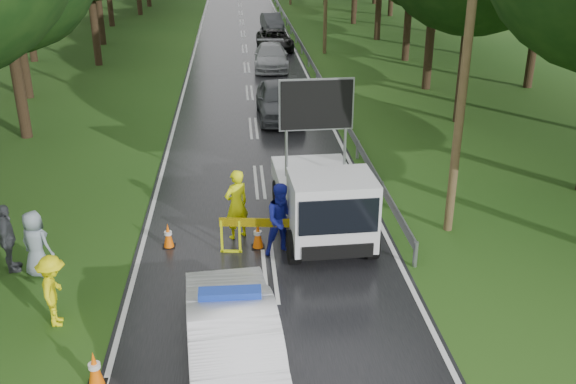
{
  "coord_description": "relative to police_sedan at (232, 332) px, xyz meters",
  "views": [
    {
      "loc": [
        -0.7,
        -13.95,
        8.16
      ],
      "look_at": [
        0.64,
        2.05,
        1.3
      ],
      "focal_mm": 40.0,
      "sensor_mm": 36.0,
      "label": 1
    }
  ],
  "objects": [
    {
      "name": "cone_right",
      "position": [
        3.6,
        7.61,
        -0.41
      ],
      "size": [
        0.38,
        0.38,
        0.8
      ],
      "color": "black",
      "rests_on": "ground"
    },
    {
      "name": "utility_pole_near",
      "position": [
        6.13,
        5.55,
        4.27
      ],
      "size": [
        1.4,
        0.24,
        10.0
      ],
      "color": "#4E3E24",
      "rests_on": "ground"
    },
    {
      "name": "police_sedan",
      "position": [
        0.0,
        0.0,
        0.0
      ],
      "size": [
        2.08,
        4.92,
        1.74
      ],
      "rotation": [
        0.0,
        0.0,
        3.23
      ],
      "color": "white",
      "rests_on": "ground"
    },
    {
      "name": "queue_car_fourth",
      "position": [
        3.26,
        41.45,
        -0.15
      ],
      "size": [
        1.78,
        4.06,
        1.3
      ],
      "primitive_type": "imported",
      "rotation": [
        0.0,
        0.0,
        0.11
      ],
      "color": "#3D3F44",
      "rests_on": "ground"
    },
    {
      "name": "ground",
      "position": [
        0.93,
        3.55,
        -0.79
      ],
      "size": [
        160.0,
        160.0,
        0.0
      ],
      "primitive_type": "plane",
      "color": "#1E4714",
      "rests_on": "ground"
    },
    {
      "name": "cone_near_left",
      "position": [
        -2.57,
        -0.4,
        -0.41
      ],
      "size": [
        0.37,
        0.37,
        0.79
      ],
      "color": "black",
      "rests_on": "ground"
    },
    {
      "name": "cone_far",
      "position": [
        2.01,
        6.05,
        -0.46
      ],
      "size": [
        0.33,
        0.33,
        0.69
      ],
      "color": "black",
      "rests_on": "ground"
    },
    {
      "name": "work_truck",
      "position": [
        2.52,
        5.51,
        0.31
      ],
      "size": [
        2.5,
        5.22,
        4.08
      ],
      "rotation": [
        0.0,
        0.0,
        0.04
      ],
      "color": "gray",
      "rests_on": "ground"
    },
    {
      "name": "bystander_right",
      "position": [
        -4.75,
        3.93,
        0.06
      ],
      "size": [
        0.99,
        0.85,
        1.72
      ],
      "primitive_type": "imported",
      "rotation": [
        0.0,
        0.0,
        2.7
      ],
      "color": "gray",
      "rests_on": "ground"
    },
    {
      "name": "civilian",
      "position": [
        1.33,
        4.53,
        0.19
      ],
      "size": [
        1.11,
        0.95,
        1.97
      ],
      "primitive_type": "imported",
      "rotation": [
        0.0,
        0.0,
        0.24
      ],
      "color": "#181F9F",
      "rests_on": "ground"
    },
    {
      "name": "bystander_left",
      "position": [
        -3.79,
        1.76,
        0.03
      ],
      "size": [
        0.74,
        1.13,
        1.65
      ],
      "primitive_type": "imported",
      "rotation": [
        0.0,
        0.0,
        1.7
      ],
      "color": "yellow",
      "rests_on": "ground"
    },
    {
      "name": "road",
      "position": [
        0.93,
        33.55,
        -0.78
      ],
      "size": [
        7.0,
        140.0,
        0.02
      ],
      "primitive_type": "cube",
      "color": "black",
      "rests_on": "ground"
    },
    {
      "name": "officer",
      "position": [
        0.16,
        5.55,
        0.2
      ],
      "size": [
        0.87,
        0.8,
        2.0
      ],
      "primitive_type": "imported",
      "rotation": [
        0.0,
        0.0,
        3.71
      ],
      "color": "#F0F90D",
      "rests_on": "ground"
    },
    {
      "name": "cone_center",
      "position": [
        0.7,
        4.89,
        -0.43
      ],
      "size": [
        0.36,
        0.36,
        0.75
      ],
      "color": "black",
      "rests_on": "ground"
    },
    {
      "name": "barrier",
      "position": [
        0.92,
        4.55,
        -0.02
      ],
      "size": [
        2.46,
        0.35,
        1.02
      ],
      "rotation": [
        0.0,
        0.0,
        -0.12
      ],
      "color": "#CDDB0B",
      "rests_on": "ground"
    },
    {
      "name": "bystander_mid",
      "position": [
        -5.5,
        4.21,
        0.1
      ],
      "size": [
        0.66,
        1.12,
        1.79
      ],
      "primitive_type": "imported",
      "rotation": [
        0.0,
        0.0,
        1.79
      ],
      "color": "#3B3D42",
      "rests_on": "ground"
    },
    {
      "name": "queue_car_first",
      "position": [
        2.13,
        17.05,
        0.02
      ],
      "size": [
        2.02,
        4.81,
        1.62
      ],
      "primitive_type": "imported",
      "rotation": [
        0.0,
        0.0,
        0.02
      ],
      "color": "#474A4F",
      "rests_on": "ground"
    },
    {
      "name": "queue_car_second",
      "position": [
        2.36,
        27.25,
        -0.1
      ],
      "size": [
        2.14,
        4.88,
        1.39
      ],
      "primitive_type": "imported",
      "rotation": [
        0.0,
        0.0,
        -0.04
      ],
      "color": "#A4A6AC",
      "rests_on": "ground"
    },
    {
      "name": "cone_left_mid",
      "position": [
        -1.7,
        5.12,
        -0.45
      ],
      "size": [
        0.34,
        0.34,
        0.71
      ],
      "color": "black",
      "rests_on": "ground"
    },
    {
      "name": "queue_car_third",
      "position": [
        2.98,
        33.25,
        -0.16
      ],
      "size": [
        2.45,
        4.73,
        1.27
      ],
      "primitive_type": "imported",
      "rotation": [
        0.0,
        0.0,
        0.08
      ],
      "color": "black",
      "rests_on": "ground"
    },
    {
      "name": "guardrail",
      "position": [
        4.63,
        33.22,
        -0.25
      ],
      "size": [
        0.12,
        60.06,
        0.7
      ],
      "color": "gray",
      "rests_on": "ground"
    }
  ]
}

